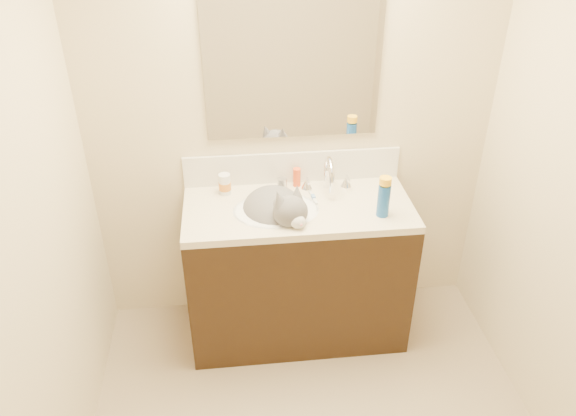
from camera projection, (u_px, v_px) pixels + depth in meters
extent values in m
cube|color=beige|center=(292.00, 116.00, 2.96)|extent=(2.20, 0.04, 2.50)
cube|color=black|center=(298.00, 273.00, 3.17)|extent=(1.20, 0.55, 0.82)
cube|color=beige|center=(298.00, 209.00, 2.95)|extent=(1.20, 0.55, 0.04)
ellipsoid|color=white|center=(276.00, 221.00, 2.94)|extent=(0.45, 0.36, 0.14)
cylinder|color=silver|center=(327.00, 178.00, 3.08)|extent=(0.04, 0.04, 0.11)
torus|color=silver|center=(329.00, 174.00, 3.00)|extent=(0.03, 0.20, 0.20)
cylinder|color=silver|center=(332.00, 187.00, 2.94)|extent=(0.03, 0.03, 0.06)
cone|color=silver|center=(307.00, 183.00, 3.08)|extent=(0.06, 0.06, 0.06)
cone|color=silver|center=(346.00, 181.00, 3.10)|extent=(0.06, 0.06, 0.06)
ellipsoid|color=#565356|center=(273.00, 212.00, 2.95)|extent=(0.46, 0.48, 0.25)
ellipsoid|color=#565356|center=(290.00, 212.00, 2.78)|extent=(0.23, 0.22, 0.17)
ellipsoid|color=#565356|center=(283.00, 210.00, 2.85)|extent=(0.17, 0.17, 0.15)
cone|color=#565356|center=(279.00, 199.00, 2.73)|extent=(0.11, 0.10, 0.11)
cone|color=#565356|center=(297.00, 193.00, 2.77)|extent=(0.10, 0.11, 0.11)
ellipsoid|color=silver|center=(298.00, 222.00, 2.73)|extent=(0.10, 0.09, 0.07)
ellipsoid|color=silver|center=(286.00, 222.00, 2.85)|extent=(0.15, 0.12, 0.15)
sphere|color=pink|center=(301.00, 225.00, 2.71)|extent=(0.02, 0.02, 0.02)
cylinder|color=#565356|center=(300.00, 217.00, 3.04)|extent=(0.20, 0.23, 0.05)
cube|color=silver|center=(292.00, 167.00, 3.11)|extent=(1.20, 0.02, 0.18)
cube|color=white|center=(293.00, 62.00, 2.80)|extent=(0.90, 0.02, 0.80)
cylinder|color=silver|center=(225.00, 184.00, 3.02)|extent=(0.08, 0.08, 0.12)
cylinder|color=orange|center=(225.00, 186.00, 3.02)|extent=(0.08, 0.08, 0.04)
cylinder|color=#B7B7BC|center=(282.00, 183.00, 3.08)|extent=(0.07, 0.07, 0.06)
cylinder|color=#EE4C1C|center=(297.00, 177.00, 3.09)|extent=(0.05, 0.05, 0.11)
cube|color=silver|center=(313.00, 197.00, 3.00)|extent=(0.03, 0.14, 0.01)
cube|color=#638FD3|center=(313.00, 197.00, 3.00)|extent=(0.02, 0.03, 0.02)
cylinder|color=#174DA1|center=(383.00, 201.00, 2.81)|extent=(0.08, 0.08, 0.17)
cylinder|color=yellow|center=(386.00, 181.00, 2.75)|extent=(0.08, 0.08, 0.04)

